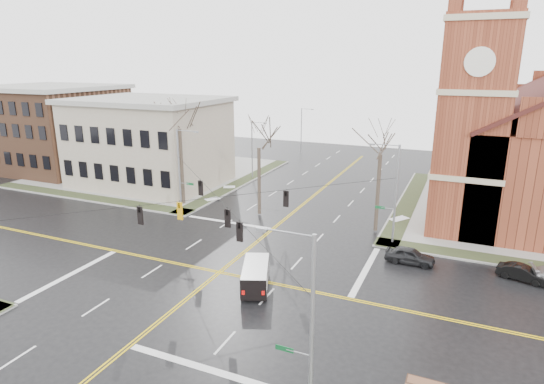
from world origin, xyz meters
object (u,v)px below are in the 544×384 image
at_px(tree_nw_far, 179,124).
at_px(signal_pole_nw, 180,168).
at_px(signal_pole_ne, 394,191).
at_px(parked_car_a, 410,256).
at_px(signal_pole_se, 308,323).
at_px(cargo_van, 256,274).
at_px(tree_ne, 381,149).
at_px(parked_car_b, 522,273).
at_px(streetlight_north_a, 253,147).
at_px(tree_nw_near, 259,143).
at_px(streetlight_north_b, 302,129).

bearing_deg(tree_nw_far, signal_pole_nw, -58.26).
bearing_deg(signal_pole_ne, parked_car_a, -59.48).
xyz_separation_m(signal_pole_se, tree_nw_far, (-24.04, 25.27, 4.44)).
relative_size(cargo_van, tree_ne, 0.44).
relative_size(parked_car_b, tree_ne, 0.32).
distance_m(streetlight_north_a, tree_nw_far, 15.20).
xyz_separation_m(tree_nw_near, tree_ne, (12.55, -0.03, 0.34)).
relative_size(signal_pole_ne, cargo_van, 1.80).
height_order(signal_pole_nw, tree_nw_far, tree_nw_far).
distance_m(parked_car_a, tree_nw_far, 28.28).
relative_size(signal_pole_ne, streetlight_north_a, 1.12).
bearing_deg(tree_nw_far, parked_car_b, -9.35).
bearing_deg(tree_nw_far, signal_pole_se, -46.42).
relative_size(signal_pole_ne, tree_ne, 0.80).
bearing_deg(tree_nw_far, signal_pole_ne, -5.38).
bearing_deg(tree_nw_near, parked_car_b, -13.23).
height_order(signal_pole_nw, signal_pole_se, same).
distance_m(signal_pole_ne, signal_pole_nw, 22.64).
height_order(parked_car_a, tree_nw_far, tree_nw_far).
xyz_separation_m(signal_pole_se, tree_ne, (-1.84, 25.40, 3.23)).
height_order(signal_pole_se, cargo_van, signal_pole_se).
bearing_deg(streetlight_north_b, parked_car_b, -50.92).
relative_size(streetlight_north_b, tree_nw_far, 0.62).
height_order(signal_pole_ne, parked_car_b, signal_pole_ne).
relative_size(signal_pole_nw, parked_car_b, 2.53).
height_order(cargo_van, tree_nw_near, tree_nw_near).
xyz_separation_m(signal_pole_ne, streetlight_north_b, (-21.97, 36.50, -0.48)).
relative_size(streetlight_north_a, tree_nw_near, 0.74).
distance_m(signal_pole_nw, parked_car_b, 33.54).
xyz_separation_m(parked_car_a, tree_ne, (-4.03, 6.11, 7.50)).
bearing_deg(signal_pole_se, parked_car_a, 83.52).
xyz_separation_m(signal_pole_ne, signal_pole_se, (0.00, -23.00, 0.00)).
bearing_deg(streetlight_north_a, tree_nw_far, -98.27).
distance_m(streetlight_north_a, tree_ne, 24.86).
bearing_deg(parked_car_a, cargo_van, 132.40).
bearing_deg(parked_car_a, streetlight_north_b, 31.77).
relative_size(parked_car_a, tree_nw_near, 0.37).
bearing_deg(parked_car_b, parked_car_a, 106.87).
height_order(signal_pole_nw, streetlight_north_a, signal_pole_nw).
bearing_deg(parked_car_a, tree_nw_far, 77.92).
distance_m(signal_pole_nw, streetlight_north_a, 16.52).
height_order(signal_pole_ne, cargo_van, signal_pole_ne).
height_order(streetlight_north_a, streetlight_north_b, same).
bearing_deg(signal_pole_se, cargo_van, 126.10).
xyz_separation_m(signal_pole_se, cargo_van, (-7.67, 10.52, -3.89)).
distance_m(signal_pole_se, streetlight_north_a, 45.20).
distance_m(signal_pole_ne, streetlight_north_a, 27.48).
bearing_deg(tree_nw_near, signal_pole_ne, -9.57).
bearing_deg(parked_car_b, signal_pole_se, 166.71).
bearing_deg(parked_car_a, signal_pole_nw, 82.25).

